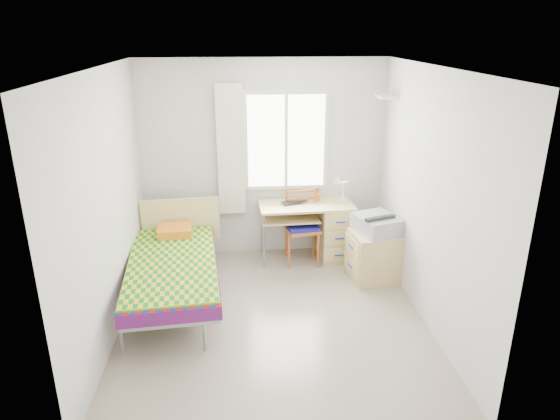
{
  "coord_description": "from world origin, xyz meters",
  "views": [
    {
      "loc": [
        -0.31,
        -4.64,
        2.94
      ],
      "look_at": [
        0.12,
        0.55,
        1.03
      ],
      "focal_mm": 32.0,
      "sensor_mm": 36.0,
      "label": 1
    }
  ],
  "objects_px": {
    "cabinet": "(374,256)",
    "printer": "(377,224)",
    "desk": "(330,228)",
    "chair": "(302,222)",
    "bed": "(173,265)"
  },
  "relations": [
    {
      "from": "bed",
      "to": "desk",
      "type": "relative_size",
      "value": 1.72
    },
    {
      "from": "cabinet",
      "to": "desk",
      "type": "bearing_deg",
      "value": 114.67
    },
    {
      "from": "cabinet",
      "to": "printer",
      "type": "height_order",
      "value": "printer"
    },
    {
      "from": "desk",
      "to": "chair",
      "type": "distance_m",
      "value": 0.41
    },
    {
      "from": "bed",
      "to": "cabinet",
      "type": "distance_m",
      "value": 2.4
    },
    {
      "from": "desk",
      "to": "printer",
      "type": "bearing_deg",
      "value": -58.2
    },
    {
      "from": "bed",
      "to": "printer",
      "type": "relative_size",
      "value": 3.42
    },
    {
      "from": "chair",
      "to": "cabinet",
      "type": "bearing_deg",
      "value": -47.53
    },
    {
      "from": "bed",
      "to": "cabinet",
      "type": "bearing_deg",
      "value": 1.98
    },
    {
      "from": "printer",
      "to": "desk",
      "type": "bearing_deg",
      "value": 105.52
    },
    {
      "from": "desk",
      "to": "cabinet",
      "type": "bearing_deg",
      "value": -60.07
    },
    {
      "from": "desk",
      "to": "printer",
      "type": "relative_size",
      "value": 1.99
    },
    {
      "from": "cabinet",
      "to": "printer",
      "type": "distance_m",
      "value": 0.42
    },
    {
      "from": "desk",
      "to": "printer",
      "type": "height_order",
      "value": "printer"
    },
    {
      "from": "bed",
      "to": "chair",
      "type": "bearing_deg",
      "value": 24.82
    }
  ]
}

